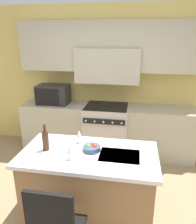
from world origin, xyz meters
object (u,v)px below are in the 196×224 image
at_px(wine_bottle, 46,140).
at_px(wine_glass_far, 79,134).
at_px(microwave, 53,94).
at_px(wine_glass_near, 70,149).
at_px(fruit_bowl, 92,148).
at_px(range_stove, 106,129).

distance_m(wine_bottle, wine_glass_far, 0.41).
height_order(microwave, wine_bottle, microwave).
distance_m(microwave, wine_glass_far, 1.71).
distance_m(microwave, wine_bottle, 1.79).
xyz_separation_m(wine_glass_near, fruit_bowl, (0.19, 0.23, -0.08)).
relative_size(microwave, wine_bottle, 1.85).
distance_m(microwave, wine_glass_near, 2.05).
xyz_separation_m(range_stove, fruit_bowl, (0.05, -1.61, 0.46)).
relative_size(range_stove, microwave, 1.61).
bearing_deg(microwave, wine_glass_near, -64.64).
height_order(microwave, wine_glass_near, microwave).
bearing_deg(wine_bottle, range_stove, 74.34).
height_order(wine_bottle, wine_glass_near, wine_bottle).
bearing_deg(wine_glass_far, range_stove, 84.52).
relative_size(wine_glass_far, fruit_bowl, 0.87).
height_order(microwave, fruit_bowl, microwave).
distance_m(range_stove, microwave, 1.20).
xyz_separation_m(range_stove, wine_glass_far, (-0.14, -1.45, 0.55)).
distance_m(wine_glass_near, fruit_bowl, 0.31).
height_order(range_stove, fruit_bowl, fruit_bowl).
bearing_deg(fruit_bowl, wine_glass_far, 139.22).
bearing_deg(wine_bottle, microwave, 107.84).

